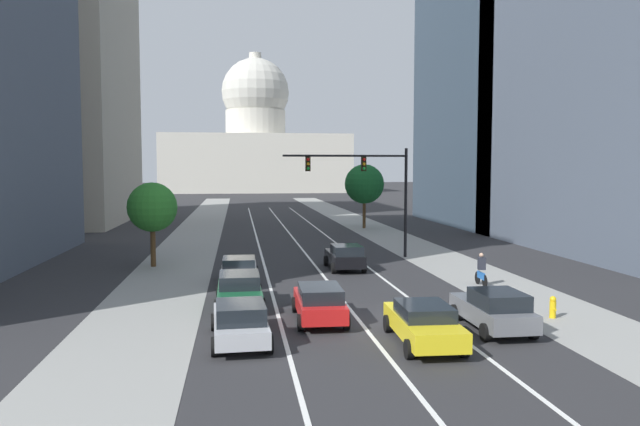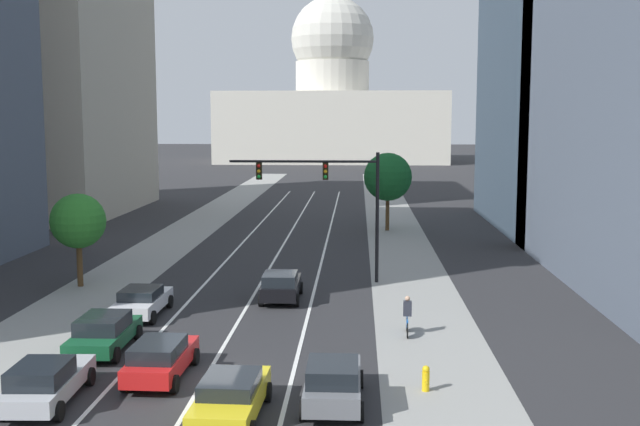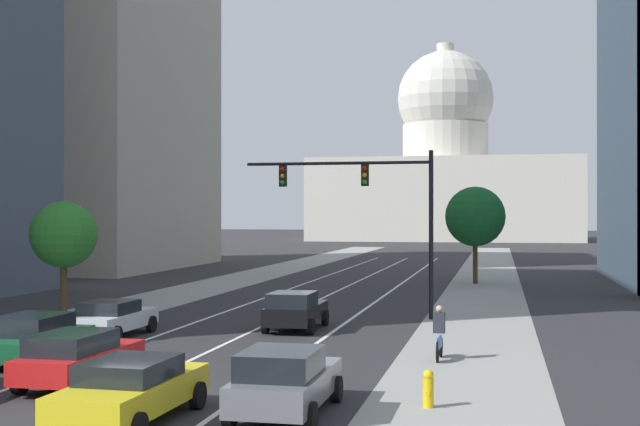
{
  "view_description": "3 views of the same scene",
  "coord_description": "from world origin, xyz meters",
  "px_view_note": "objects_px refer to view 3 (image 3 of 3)",
  "views": [
    {
      "loc": [
        -4.74,
        -23.42,
        6.06
      ],
      "look_at": [
        1.15,
        20.2,
        2.83
      ],
      "focal_mm": 34.25,
      "sensor_mm": 36.0,
      "label": 1
    },
    {
      "loc": [
        5.48,
        -26.04,
        9.38
      ],
      "look_at": [
        2.88,
        25.98,
        2.82
      ],
      "focal_mm": 42.85,
      "sensor_mm": 36.0,
      "label": 2
    },
    {
      "loc": [
        9.5,
        -21.1,
        4.58
      ],
      "look_at": [
        0.54,
        21.94,
        4.68
      ],
      "focal_mm": 48.38,
      "sensor_mm": 36.0,
      "label": 3
    }
  ],
  "objects_px": {
    "car_green": "(34,337)",
    "traffic_signal_mast": "(373,198)",
    "cyclist": "(439,333)",
    "car_black": "(295,310)",
    "car_gray": "(285,380)",
    "street_tree_near_left": "(64,235)",
    "fire_hydrant": "(428,388)",
    "street_tree_far_right": "(475,217)",
    "car_yellow": "(131,389)",
    "car_white": "(111,318)",
    "car_red": "(78,357)",
    "capitol_building": "(445,173)"
  },
  "relations": [
    {
      "from": "car_red",
      "to": "car_gray",
      "type": "bearing_deg",
      "value": -108.24
    },
    {
      "from": "car_white",
      "to": "traffic_signal_mast",
      "type": "distance_m",
      "value": 12.68
    },
    {
      "from": "traffic_signal_mast",
      "to": "street_tree_near_left",
      "type": "height_order",
      "value": "traffic_signal_mast"
    },
    {
      "from": "traffic_signal_mast",
      "to": "street_tree_far_right",
      "type": "xyz_separation_m",
      "value": [
        3.93,
        20.22,
        -0.87
      ]
    },
    {
      "from": "car_gray",
      "to": "street_tree_far_right",
      "type": "height_order",
      "value": "street_tree_far_right"
    },
    {
      "from": "car_red",
      "to": "car_white",
      "type": "bearing_deg",
      "value": 21.21
    },
    {
      "from": "car_red",
      "to": "car_gray",
      "type": "height_order",
      "value": "car_gray"
    },
    {
      "from": "car_black",
      "to": "car_red",
      "type": "distance_m",
      "value": 12.36
    },
    {
      "from": "traffic_signal_mast",
      "to": "car_gray",
      "type": "bearing_deg",
      "value": -87.89
    },
    {
      "from": "car_white",
      "to": "car_yellow",
      "type": "relative_size",
      "value": 0.94
    },
    {
      "from": "traffic_signal_mast",
      "to": "cyclist",
      "type": "bearing_deg",
      "value": -71.02
    },
    {
      "from": "car_black",
      "to": "fire_hydrant",
      "type": "distance_m",
      "value": 14.21
    },
    {
      "from": "car_white",
      "to": "fire_hydrant",
      "type": "distance_m",
      "value": 15.72
    },
    {
      "from": "car_yellow",
      "to": "cyclist",
      "type": "bearing_deg",
      "value": -30.34
    },
    {
      "from": "car_black",
      "to": "cyclist",
      "type": "height_order",
      "value": "cyclist"
    },
    {
      "from": "car_green",
      "to": "car_gray",
      "type": "bearing_deg",
      "value": -120.37
    },
    {
      "from": "car_white",
      "to": "car_red",
      "type": "xyz_separation_m",
      "value": [
        3.14,
        -8.65,
        0.05
      ]
    },
    {
      "from": "car_black",
      "to": "cyclist",
      "type": "relative_size",
      "value": 2.43
    },
    {
      "from": "fire_hydrant",
      "to": "street_tree_near_left",
      "type": "xyz_separation_m",
      "value": [
        -17.81,
        15.54,
        3.2
      ]
    },
    {
      "from": "car_green",
      "to": "fire_hydrant",
      "type": "distance_m",
      "value": 13.18
    },
    {
      "from": "car_yellow",
      "to": "car_gray",
      "type": "distance_m",
      "value": 3.43
    },
    {
      "from": "car_yellow",
      "to": "car_red",
      "type": "bearing_deg",
      "value": 43.13
    },
    {
      "from": "traffic_signal_mast",
      "to": "street_tree_far_right",
      "type": "bearing_deg",
      "value": 79.0
    },
    {
      "from": "car_black",
      "to": "traffic_signal_mast",
      "type": "height_order",
      "value": "traffic_signal_mast"
    },
    {
      "from": "car_green",
      "to": "fire_hydrant",
      "type": "height_order",
      "value": "car_green"
    },
    {
      "from": "car_red",
      "to": "car_gray",
      "type": "xyz_separation_m",
      "value": [
        6.28,
        -2.23,
        0.02
      ]
    },
    {
      "from": "car_gray",
      "to": "fire_hydrant",
      "type": "distance_m",
      "value": 3.47
    },
    {
      "from": "car_yellow",
      "to": "traffic_signal_mast",
      "type": "height_order",
      "value": "traffic_signal_mast"
    },
    {
      "from": "car_green",
      "to": "traffic_signal_mast",
      "type": "xyz_separation_m",
      "value": [
        8.73,
        13.45,
        4.56
      ]
    },
    {
      "from": "car_black",
      "to": "car_yellow",
      "type": "height_order",
      "value": "car_black"
    },
    {
      "from": "car_white",
      "to": "car_red",
      "type": "relative_size",
      "value": 1.01
    },
    {
      "from": "car_yellow",
      "to": "car_red",
      "type": "xyz_separation_m",
      "value": [
        -3.14,
        3.59,
        0.03
      ]
    },
    {
      "from": "car_gray",
      "to": "street_tree_near_left",
      "type": "xyz_separation_m",
      "value": [
        -14.66,
        16.97,
        2.86
      ]
    },
    {
      "from": "street_tree_near_left",
      "to": "traffic_signal_mast",
      "type": "bearing_deg",
      "value": 7.6
    },
    {
      "from": "car_green",
      "to": "street_tree_far_right",
      "type": "distance_m",
      "value": 36.15
    },
    {
      "from": "fire_hydrant",
      "to": "traffic_signal_mast",
      "type": "bearing_deg",
      "value": 102.43
    },
    {
      "from": "car_black",
      "to": "fire_hydrant",
      "type": "height_order",
      "value": "car_black"
    },
    {
      "from": "car_white",
      "to": "street_tree_near_left",
      "type": "distance_m",
      "value": 8.56
    },
    {
      "from": "car_white",
      "to": "street_tree_near_left",
      "type": "bearing_deg",
      "value": 41.3
    },
    {
      "from": "car_green",
      "to": "traffic_signal_mast",
      "type": "height_order",
      "value": "traffic_signal_mast"
    },
    {
      "from": "car_green",
      "to": "car_black",
      "type": "xyz_separation_m",
      "value": [
        6.28,
        8.79,
        0.04
      ]
    },
    {
      "from": "car_red",
      "to": "fire_hydrant",
      "type": "bearing_deg",
      "value": -93.53
    },
    {
      "from": "car_yellow",
      "to": "street_tree_near_left",
      "type": "bearing_deg",
      "value": 34.06
    },
    {
      "from": "street_tree_near_left",
      "to": "cyclist",
      "type": "bearing_deg",
      "value": -26.3
    },
    {
      "from": "traffic_signal_mast",
      "to": "street_tree_far_right",
      "type": "distance_m",
      "value": 20.61
    },
    {
      "from": "car_gray",
      "to": "cyclist",
      "type": "distance_m",
      "value": 8.78
    },
    {
      "from": "car_black",
      "to": "cyclist",
      "type": "bearing_deg",
      "value": -134.64
    },
    {
      "from": "capitol_building",
      "to": "car_gray",
      "type": "height_order",
      "value": "capitol_building"
    },
    {
      "from": "street_tree_near_left",
      "to": "car_black",
      "type": "bearing_deg",
      "value": -13.62
    },
    {
      "from": "fire_hydrant",
      "to": "street_tree_far_right",
      "type": "relative_size",
      "value": 0.14
    }
  ]
}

